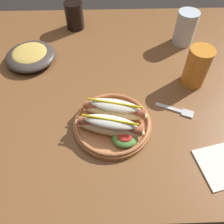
# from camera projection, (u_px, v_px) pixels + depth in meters

# --- Properties ---
(ground_plane) EXTENTS (8.00, 8.00, 0.00)m
(ground_plane) POSITION_uv_depth(u_px,v_px,m) (101.00, 168.00, 1.40)
(ground_plane) COLOR #2D2826
(dining_table) EXTENTS (1.34, 0.95, 0.74)m
(dining_table) POSITION_uv_depth(u_px,v_px,m) (94.00, 96.00, 0.89)
(dining_table) COLOR brown
(dining_table) RESTS_ON ground_plane
(hot_dog_plate) EXTENTS (0.23, 0.23, 0.08)m
(hot_dog_plate) POSITION_uv_depth(u_px,v_px,m) (113.00, 121.00, 0.67)
(hot_dog_plate) COLOR #B77042
(hot_dog_plate) RESTS_ON dining_table
(fork) EXTENTS (0.12, 0.07, 0.00)m
(fork) POSITION_uv_depth(u_px,v_px,m) (178.00, 110.00, 0.73)
(fork) COLOR silver
(fork) RESTS_ON dining_table
(soda_cup) EXTENTS (0.08, 0.08, 0.11)m
(soda_cup) POSITION_uv_depth(u_px,v_px,m) (74.00, 15.00, 0.97)
(soda_cup) COLOR black
(soda_cup) RESTS_ON dining_table
(water_cup) EXTENTS (0.08, 0.08, 0.13)m
(water_cup) POSITION_uv_depth(u_px,v_px,m) (185.00, 28.00, 0.90)
(water_cup) COLOR silver
(water_cup) RESTS_ON dining_table
(extra_cup) EXTENTS (0.08, 0.08, 0.14)m
(extra_cup) POSITION_uv_depth(u_px,v_px,m) (197.00, 67.00, 0.76)
(extra_cup) COLOR orange
(extra_cup) RESTS_ON dining_table
(side_bowl) EXTENTS (0.18, 0.18, 0.05)m
(side_bowl) POSITION_uv_depth(u_px,v_px,m) (30.00, 55.00, 0.86)
(side_bowl) COLOR #423833
(side_bowl) RESTS_ON dining_table
(napkin) EXTENTS (0.15, 0.15, 0.00)m
(napkin) POSITION_uv_depth(u_px,v_px,m) (224.00, 165.00, 0.61)
(napkin) COLOR white
(napkin) RESTS_ON dining_table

